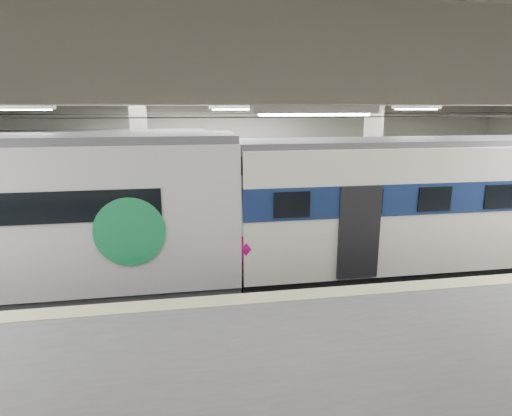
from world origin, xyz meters
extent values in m
cube|color=black|center=(0.00, 0.00, -0.05)|extent=(36.00, 24.00, 0.10)
cube|color=silver|center=(0.00, 0.00, 5.55)|extent=(36.00, 24.00, 0.20)
cube|color=beige|center=(0.00, 10.00, 2.75)|extent=(30.00, 0.10, 5.50)
cube|color=#C8BF8D|center=(0.00, -3.25, 1.11)|extent=(30.00, 0.50, 0.02)
cube|color=beige|center=(-3.00, 3.00, 2.75)|extent=(0.50, 0.50, 5.50)
cube|color=beige|center=(5.00, 3.00, 2.75)|extent=(0.50, 0.50, 5.50)
cube|color=beige|center=(0.00, 0.00, 5.25)|extent=(30.00, 18.00, 0.50)
cube|color=#59544C|center=(0.00, 0.00, 0.08)|extent=(30.00, 1.52, 0.16)
cube|color=#59544C|center=(0.00, 5.50, 0.08)|extent=(30.00, 1.52, 0.16)
cylinder|color=black|center=(0.00, 0.00, 4.70)|extent=(30.00, 0.03, 0.03)
cylinder|color=black|center=(0.00, 5.50, 4.70)|extent=(30.00, 0.03, 0.03)
cube|color=white|center=(0.00, -2.00, 4.92)|extent=(26.00, 8.40, 0.12)
ellipsoid|color=silver|center=(-0.30, 0.00, 2.30)|extent=(2.12, 2.62, 3.53)
ellipsoid|color=#B40F67|center=(-0.18, 0.00, 1.51)|extent=(2.25, 2.68, 2.16)
cylinder|color=#19894D|center=(-2.94, -1.37, 2.12)|extent=(1.66, 0.06, 1.66)
cube|color=black|center=(-6.30, 0.00, 0.35)|extent=(12.00, 1.87, 0.70)
cube|color=white|center=(5.76, 0.00, 2.21)|extent=(12.02, 2.63, 3.42)
cube|color=navy|center=(5.76, 0.00, 2.62)|extent=(12.06, 2.69, 0.83)
cube|color=red|center=(-0.28, 0.00, 1.73)|extent=(0.08, 2.24, 1.88)
cube|color=black|center=(-0.28, 0.00, 3.17)|extent=(0.08, 2.11, 1.23)
cube|color=#4C4C51|center=(5.76, 0.00, 4.00)|extent=(12.02, 2.06, 0.16)
cube|color=black|center=(5.76, 0.00, 0.35)|extent=(12.02, 1.84, 0.70)
cube|color=silver|center=(-7.08, 5.50, 2.21)|extent=(12.70, 2.92, 3.43)
cube|color=#19894D|center=(-7.08, 5.50, 2.66)|extent=(12.74, 2.97, 0.72)
cube|color=#4C4C51|center=(-7.08, 5.50, 4.02)|extent=(12.68, 2.47, 0.16)
cube|color=black|center=(-7.08, 5.50, 0.30)|extent=(12.69, 2.65, 0.60)
camera|label=1|loc=(-1.66, -11.32, 4.99)|focal=30.00mm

